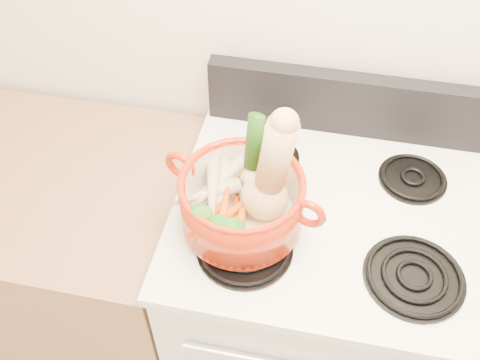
% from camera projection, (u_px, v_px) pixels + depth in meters
% --- Properties ---
extents(wall_back, '(3.50, 0.02, 2.60)m').
position_uv_depth(wall_back, '(365.00, 6.00, 1.28)').
color(wall_back, white).
rests_on(wall_back, floor).
extents(stove_body, '(0.76, 0.65, 0.92)m').
position_uv_depth(stove_body, '(313.00, 308.00, 1.67)').
color(stove_body, silver).
rests_on(stove_body, floor).
extents(cooktop, '(0.78, 0.67, 0.03)m').
position_uv_depth(cooktop, '(333.00, 213.00, 1.32)').
color(cooktop, silver).
rests_on(cooktop, stove_body).
extents(control_backsplash, '(0.76, 0.05, 0.18)m').
position_uv_depth(control_backsplash, '(347.00, 104.00, 1.44)').
color(control_backsplash, black).
rests_on(control_backsplash, cooktop).
extents(counter_left, '(1.36, 0.65, 0.90)m').
position_uv_depth(counter_left, '(1.00, 252.00, 1.83)').
color(counter_left, '#976747').
rests_on(counter_left, floor).
extents(burner_front_left, '(0.22, 0.22, 0.02)m').
position_uv_depth(burner_front_left, '(245.00, 247.00, 1.22)').
color(burner_front_left, black).
rests_on(burner_front_left, cooktop).
extents(burner_front_right, '(0.22, 0.22, 0.02)m').
position_uv_depth(burner_front_right, '(414.00, 276.00, 1.17)').
color(burner_front_right, black).
rests_on(burner_front_right, cooktop).
extents(burner_back_left, '(0.17, 0.17, 0.02)m').
position_uv_depth(burner_back_left, '(267.00, 156.00, 1.42)').
color(burner_back_left, black).
rests_on(burner_back_left, cooktop).
extents(burner_back_right, '(0.17, 0.17, 0.02)m').
position_uv_depth(burner_back_right, '(413.00, 177.00, 1.37)').
color(burner_back_right, black).
rests_on(burner_back_right, cooktop).
extents(dutch_oven, '(0.34, 0.34, 0.14)m').
position_uv_depth(dutch_oven, '(242.00, 202.00, 1.21)').
color(dutch_oven, '#A6220A').
rests_on(dutch_oven, burner_front_left).
extents(pot_handle_left, '(0.08, 0.04, 0.08)m').
position_uv_depth(pot_handle_left, '(180.00, 165.00, 1.23)').
color(pot_handle_left, '#A6220A').
rests_on(pot_handle_left, dutch_oven).
extents(pot_handle_right, '(0.08, 0.04, 0.08)m').
position_uv_depth(pot_handle_right, '(309.00, 214.00, 1.13)').
color(pot_handle_right, '#A6220A').
rests_on(pot_handle_right, dutch_oven).
extents(squash, '(0.18, 0.16, 0.30)m').
position_uv_depth(squash, '(266.00, 170.00, 1.14)').
color(squash, tan).
rests_on(squash, dutch_oven).
extents(leek, '(0.06, 0.09, 0.25)m').
position_uv_depth(leek, '(253.00, 161.00, 1.18)').
color(leek, white).
rests_on(leek, dutch_oven).
extents(ginger, '(0.09, 0.07, 0.05)m').
position_uv_depth(ginger, '(257.00, 181.00, 1.28)').
color(ginger, '#D7C084').
rests_on(ginger, dutch_oven).
extents(parsnip_0, '(0.15, 0.23, 0.07)m').
position_uv_depth(parsnip_0, '(221.00, 184.00, 1.27)').
color(parsnip_0, beige).
rests_on(parsnip_0, dutch_oven).
extents(parsnip_1, '(0.08, 0.22, 0.06)m').
position_uv_depth(parsnip_1, '(217.00, 199.00, 1.23)').
color(parsnip_1, beige).
rests_on(parsnip_1, dutch_oven).
extents(parsnip_2, '(0.08, 0.20, 0.06)m').
position_uv_depth(parsnip_2, '(223.00, 193.00, 1.24)').
color(parsnip_2, beige).
rests_on(parsnip_2, dutch_oven).
extents(parsnip_3, '(0.17, 0.11, 0.05)m').
position_uv_depth(parsnip_3, '(206.00, 194.00, 1.23)').
color(parsnip_3, beige).
rests_on(parsnip_3, dutch_oven).
extents(parsnip_4, '(0.14, 0.20, 0.06)m').
position_uv_depth(parsnip_4, '(223.00, 178.00, 1.25)').
color(parsnip_4, beige).
rests_on(parsnip_4, dutch_oven).
extents(parsnip_5, '(0.08, 0.21, 0.06)m').
position_uv_depth(parsnip_5, '(213.00, 192.00, 1.22)').
color(parsnip_5, beige).
rests_on(parsnip_5, dutch_oven).
extents(carrot_0, '(0.06, 0.18, 0.05)m').
position_uv_depth(carrot_0, '(235.00, 223.00, 1.20)').
color(carrot_0, '#C63709').
rests_on(carrot_0, dutch_oven).
extents(carrot_1, '(0.08, 0.15, 0.04)m').
position_uv_depth(carrot_1, '(212.00, 217.00, 1.20)').
color(carrot_1, '#C04209').
rests_on(carrot_1, dutch_oven).
extents(carrot_2, '(0.04, 0.17, 0.05)m').
position_uv_depth(carrot_2, '(241.00, 220.00, 1.19)').
color(carrot_2, '#CE550A').
rests_on(carrot_2, dutch_oven).
extents(carrot_3, '(0.12, 0.15, 0.05)m').
position_uv_depth(carrot_3, '(228.00, 216.00, 1.19)').
color(carrot_3, '#CE3C0A').
rests_on(carrot_3, dutch_oven).
extents(carrot_4, '(0.05, 0.16, 0.05)m').
position_uv_depth(carrot_4, '(224.00, 212.00, 1.19)').
color(carrot_4, '#CB610A').
rests_on(carrot_4, dutch_oven).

